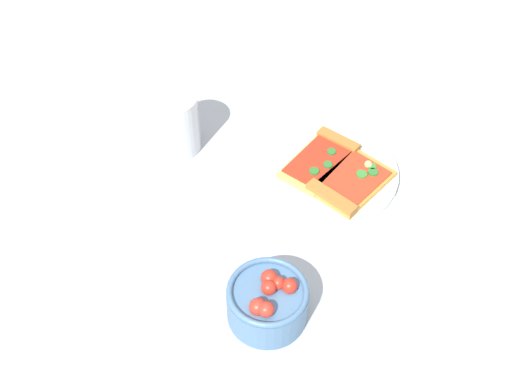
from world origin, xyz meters
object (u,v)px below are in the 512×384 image
Objects in this scene: pizza_slice_near at (349,184)px; salad_bowl at (268,301)px; plate at (328,172)px; soda_glass at (176,125)px; pizza_slice_far at (322,158)px.

salad_bowl is at bearing 17.94° from pizza_slice_near.
soda_glass is at bearing -57.10° from plate.
salad_bowl is 0.36m from soda_glass.
salad_bowl is (0.25, 0.08, 0.01)m from pizza_slice_near.
salad_bowl is at bearing 29.90° from pizza_slice_far.
pizza_slice_far is at bearing 126.87° from soda_glass.
pizza_slice_near is at bearing 80.36° from pizza_slice_far.
soda_glass is (0.14, -0.22, 0.04)m from plate.
plate is 2.13× the size of soda_glass.
soda_glass is (0.15, -0.20, 0.03)m from pizza_slice_far.
pizza_slice_near is 1.24× the size of salad_bowl.
soda_glass is (0.14, -0.27, 0.03)m from pizza_slice_near.
salad_bowl is 1.02× the size of soda_glass.
soda_glass is at bearing -107.67° from salad_bowl.
salad_bowl is at bearing 72.33° from soda_glass.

